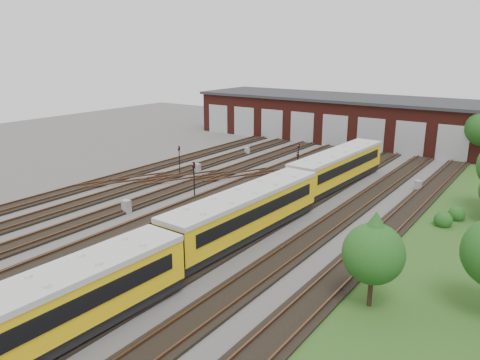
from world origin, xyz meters
The scene contains 17 objects.
ground centered at (0.00, 0.00, 0.00)m, with size 120.00×120.00×0.00m, color #4B4846.
track_network centered at (-0.17, 0.59, 0.11)m, with size 30.40×70.00×0.33m.
maintenance_shed centered at (-0.01, 39.97, 3.20)m, with size 51.00×12.50×6.35m.
grass_verge centered at (19.00, 10.00, 0.03)m, with size 8.00×55.00×0.05m, color #224717.
metro_train centered at (6.00, 0.73, 1.94)m, with size 3.34×47.32×3.15m.
signal_mast_0 centered at (-9.61, 11.00, 1.98)m, with size 0.26×0.25×3.11m.
signal_mast_1 centered at (1.03, 17.71, 1.68)m, with size 0.23×0.22×2.61m.
signal_mast_2 centered at (-3.37, 6.07, 2.09)m, with size 0.33×0.32×3.23m.
signal_mast_3 centered at (-0.20, 20.15, 1.87)m, with size 0.27×0.26×2.92m.
relay_cabinet_0 centered at (-8.52, 12.66, 0.51)m, with size 0.61×0.51×1.02m, color #96989A.
relay_cabinet_1 centered at (-9.14, 23.23, 0.46)m, with size 0.55×0.46×0.91m, color #96989A.
relay_cabinet_2 centered at (-5.05, -0.58, 0.55)m, with size 0.66×0.55×1.10m, color #96989A.
relay_cabinet_3 centered at (2.19, 17.56, 0.43)m, with size 0.52×0.43×0.87m, color #96989A.
relay_cabinet_4 centered at (12.98, 19.65, 0.49)m, with size 0.59×0.49×0.99m, color #96989A.
tree_3 centered at (16.53, -3.18, 3.41)m, with size 3.21×3.21×5.31m.
bush_0 centered at (17.08, 11.20, 0.69)m, with size 1.38×1.38×1.38m, color #164D16.
bush_1 centered at (17.63, 13.26, 0.66)m, with size 1.31×1.31×1.31m, color #164D16.
Camera 1 is at (23.51, -25.10, 13.18)m, focal length 35.00 mm.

